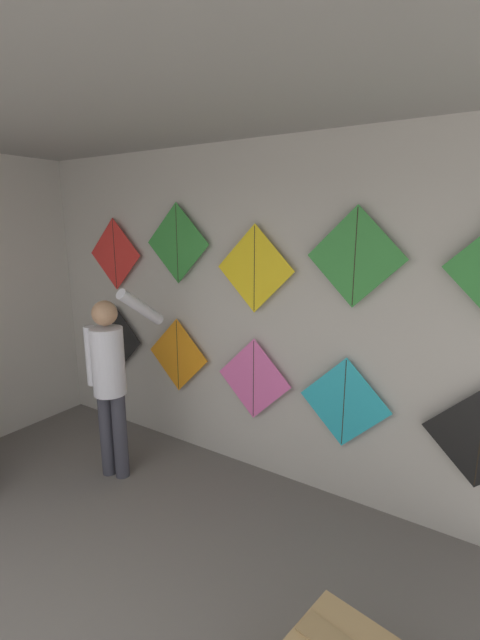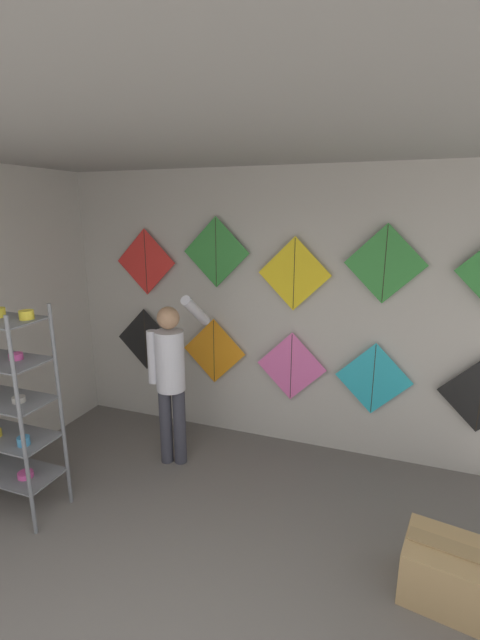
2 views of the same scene
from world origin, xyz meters
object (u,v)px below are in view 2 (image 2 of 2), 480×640
(kite_0, at_px, (145,339))
(kite_7, at_px, (294,274))
(cardboard_box, at_px, (447,572))
(kite_6, at_px, (216,252))
(kite_3, at_px, (373,379))
(kite_2, at_px, (291,366))
(kite_8, at_px, (385,264))
(kite_1, at_px, (214,351))
(shopkeeper, at_px, (171,372))
(kite_5, at_px, (146,262))

(kite_0, xyz_separation_m, kite_7, (1.70, 0.00, 0.83))
(cardboard_box, distance_m, kite_6, 3.18)
(cardboard_box, xyz_separation_m, kite_3, (-0.58, 1.46, 0.66))
(kite_2, relative_size, kite_3, 1.00)
(kite_2, bearing_deg, kite_7, 0.00)
(cardboard_box, xyz_separation_m, kite_8, (-0.56, 1.46, 1.75))
(kite_2, xyz_separation_m, kite_7, (0.00, 0.00, 0.94))
(kite_1, height_order, kite_3, kite_1)
(shopkeeper, xyz_separation_m, kite_1, (0.13, 0.70, -0.01))
(kite_5, distance_m, kite_7, 1.64)
(shopkeeper, relative_size, kite_0, 2.33)
(kite_1, relative_size, kite_5, 1.00)
(cardboard_box, bearing_deg, kite_1, 146.71)
(kite_0, distance_m, kite_8, 2.69)
(kite_2, bearing_deg, kite_6, 180.00)
(cardboard_box, relative_size, kite_2, 0.82)
(kite_5, bearing_deg, kite_8, 0.00)
(kite_0, distance_m, kite_3, 2.50)
(kite_3, bearing_deg, kite_1, 180.00)
(cardboard_box, distance_m, kite_8, 2.35)
(kite_3, relative_size, kite_5, 1.00)
(shopkeeper, relative_size, kite_5, 2.33)
(kite_7, xyz_separation_m, kite_8, (0.81, 0.00, 0.13))
(kite_1, xyz_separation_m, kite_5, (-0.79, 0.00, 0.92))
(shopkeeper, xyz_separation_m, kite_5, (-0.66, 0.70, 0.92))
(kite_5, bearing_deg, kite_6, 0.00)
(kite_1, bearing_deg, kite_7, 0.00)
(shopkeeper, bearing_deg, kite_3, 7.19)
(kite_2, bearing_deg, cardboard_box, -46.69)
(kite_1, xyz_separation_m, kite_2, (0.85, 0.00, -0.06))
(kite_5, bearing_deg, kite_0, 180.00)
(kite_5, relative_size, kite_6, 1.00)
(kite_1, height_order, kite_6, kite_6)
(kite_3, distance_m, kite_7, 1.25)
(cardboard_box, relative_size, kite_8, 0.82)
(kite_1, xyz_separation_m, kite_7, (0.85, 0.00, 0.87))
(shopkeeper, distance_m, kite_8, 2.17)
(kite_0, bearing_deg, kite_3, 0.00)
(kite_7, bearing_deg, kite_3, 0.00)
(kite_3, xyz_separation_m, kite_7, (-0.80, 0.00, 0.96))
(shopkeeper, height_order, kite_6, kite_6)
(cardboard_box, bearing_deg, kite_3, 111.64)
(kite_7, bearing_deg, kite_8, 0.00)
(kite_7, relative_size, kite_8, 1.00)
(cardboard_box, distance_m, kite_1, 2.76)
(kite_3, bearing_deg, kite_8, 0.00)
(kite_2, relative_size, kite_5, 1.00)
(shopkeeper, height_order, kite_2, shopkeeper)
(kite_1, height_order, kite_8, kite_8)
(kite_1, bearing_deg, kite_6, 0.00)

